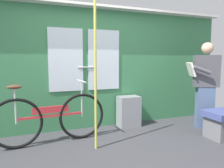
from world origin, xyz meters
The scene contains 6 objects.
ground_plane centered at (0.00, 0.00, -0.02)m, with size 6.46×3.89×0.04m, color #38383D.
train_door_wall centered at (-0.01, 1.14, 1.16)m, with size 5.46×0.28×2.22m.
bicycle_near_door centered at (-0.88, 0.58, 0.39)m, with size 1.70×0.44×0.95m.
passenger_reading_newspaper centered at (1.88, 0.35, 0.84)m, with size 0.61×0.55×1.59m.
trash_bin_by_wall centered at (0.59, 0.92, 0.29)m, with size 0.41×0.28×0.58m, color gray.
handrail_pole centered at (-0.29, 0.15, 1.09)m, with size 0.04×0.04×2.18m, color #C6C14C.
Camera 1 is at (-1.12, -2.65, 1.27)m, focal length 33.84 mm.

